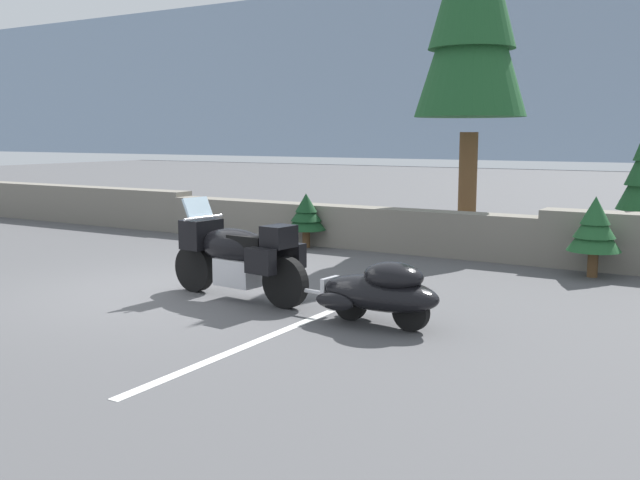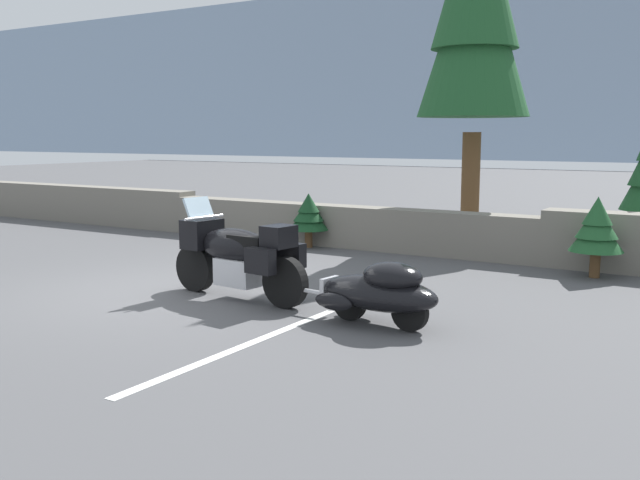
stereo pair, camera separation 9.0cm
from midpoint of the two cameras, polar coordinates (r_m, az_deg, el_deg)
The scene contains 7 objects.
ground_plane at distance 10.39m, azimuth -12.24°, elevation -4.03°, with size 80.00×80.00×0.00m, color #4C4C4F.
stone_guard_wall at distance 14.13m, azimuth 3.01°, elevation 1.22°, with size 24.00×0.59×0.95m.
touring_motorcycle at distance 9.68m, azimuth -6.27°, elevation -1.04°, with size 2.31×0.88×1.33m.
car_shaped_trailer at distance 8.34m, azimuth 5.04°, elevation -4.00°, with size 2.23×0.87×0.76m.
pine_sapling_near at distance 11.86m, azimuth 21.20°, elevation 0.95°, with size 0.82×0.82×1.26m.
pine_sapling_farther at distance 14.09m, azimuth -0.72°, elevation 2.09°, with size 0.78×0.78×1.06m.
parking_stripe_marker at distance 7.63m, azimuth -5.81°, elevation -8.34°, with size 0.12×3.60×0.01m, color silver.
Camera 2 is at (7.11, -7.27, 2.18)m, focal length 40.58 mm.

